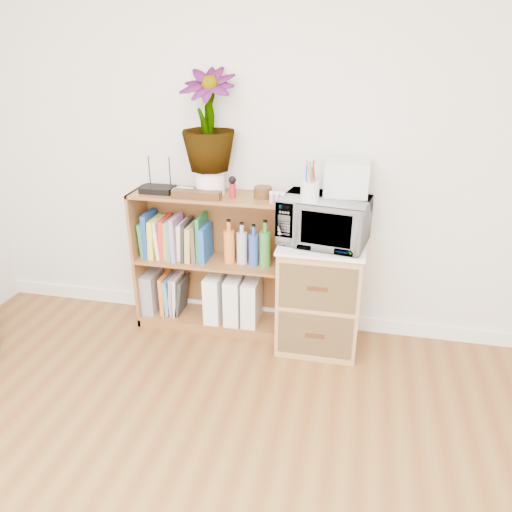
% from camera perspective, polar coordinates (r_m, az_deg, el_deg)
% --- Properties ---
extents(skirting_board, '(4.00, 0.02, 0.10)m').
position_cam_1_polar(skirting_board, '(3.60, 1.01, -6.53)').
color(skirting_board, white).
rests_on(skirting_board, ground).
extents(bookshelf, '(1.00, 0.30, 0.95)m').
position_cam_1_polar(bookshelf, '(3.36, -5.27, -0.76)').
color(bookshelf, brown).
rests_on(bookshelf, ground).
extents(wicker_unit, '(0.50, 0.45, 0.70)m').
position_cam_1_polar(wicker_unit, '(3.22, 7.31, -4.50)').
color(wicker_unit, '#9E7542').
rests_on(wicker_unit, ground).
extents(microwave, '(0.56, 0.42, 0.28)m').
position_cam_1_polar(microwave, '(3.00, 7.78, 4.04)').
color(microwave, silver).
rests_on(microwave, wicker_unit).
extents(pen_cup, '(0.10, 0.10, 0.12)m').
position_cam_1_polar(pen_cup, '(2.87, 6.17, 7.34)').
color(pen_cup, silver).
rests_on(pen_cup, microwave).
extents(small_appliance, '(0.26, 0.21, 0.20)m').
position_cam_1_polar(small_appliance, '(3.02, 10.36, 8.77)').
color(small_appliance, silver).
rests_on(small_appliance, microwave).
extents(router, '(0.21, 0.14, 0.04)m').
position_cam_1_polar(router, '(3.28, -11.16, 7.49)').
color(router, black).
rests_on(router, bookshelf).
extents(white_bowl, '(0.13, 0.13, 0.03)m').
position_cam_1_polar(white_bowl, '(3.21, -8.41, 7.28)').
color(white_bowl, silver).
rests_on(white_bowl, bookshelf).
extents(plant_pot, '(0.18, 0.18, 0.15)m').
position_cam_1_polar(plant_pot, '(3.19, -5.24, 8.44)').
color(plant_pot, white).
rests_on(plant_pot, bookshelf).
extents(potted_plant, '(0.34, 0.34, 0.60)m').
position_cam_1_polar(potted_plant, '(3.11, -5.50, 15.15)').
color(potted_plant, '#2C692A').
rests_on(potted_plant, plant_pot).
extents(trinket_box, '(0.30, 0.08, 0.05)m').
position_cam_1_polar(trinket_box, '(3.11, -6.79, 6.97)').
color(trinket_box, '#3B2010').
rests_on(trinket_box, bookshelf).
extents(kokeshi_doll, '(0.04, 0.04, 0.09)m').
position_cam_1_polar(kokeshi_doll, '(3.10, -2.70, 7.46)').
color(kokeshi_doll, maroon).
rests_on(kokeshi_doll, bookshelf).
extents(wooden_bowl, '(0.11, 0.11, 0.07)m').
position_cam_1_polar(wooden_bowl, '(3.11, 0.80, 7.30)').
color(wooden_bowl, '#3B2510').
rests_on(wooden_bowl, bookshelf).
extents(paint_jars, '(0.10, 0.04, 0.05)m').
position_cam_1_polar(paint_jars, '(3.00, 2.43, 6.50)').
color(paint_jars, pink).
rests_on(paint_jars, bookshelf).
extents(file_box, '(0.09, 0.23, 0.29)m').
position_cam_1_polar(file_box, '(3.62, -11.73, -3.91)').
color(file_box, gray).
rests_on(file_box, bookshelf).
extents(magazine_holder_left, '(0.10, 0.26, 0.33)m').
position_cam_1_polar(magazine_holder_left, '(3.45, -4.65, -4.52)').
color(magazine_holder_left, white).
rests_on(magazine_holder_left, bookshelf).
extents(magazine_holder_mid, '(0.10, 0.26, 0.33)m').
position_cam_1_polar(magazine_holder_mid, '(3.41, -2.41, -4.78)').
color(magazine_holder_mid, white).
rests_on(magazine_holder_mid, bookshelf).
extents(magazine_holder_right, '(0.10, 0.25, 0.32)m').
position_cam_1_polar(magazine_holder_right, '(3.39, -0.48, -5.06)').
color(magazine_holder_right, silver).
rests_on(magazine_holder_right, bookshelf).
extents(cookbooks, '(0.46, 0.20, 0.30)m').
position_cam_1_polar(cookbooks, '(3.37, -9.20, 2.04)').
color(cookbooks, '#228143').
rests_on(cookbooks, bookshelf).
extents(liquor_bottles, '(0.47, 0.07, 0.31)m').
position_cam_1_polar(liquor_bottles, '(3.21, 0.28, 1.43)').
color(liquor_bottles, orange).
rests_on(liquor_bottles, bookshelf).
extents(lower_books, '(0.17, 0.19, 0.28)m').
position_cam_1_polar(lower_books, '(3.56, -9.36, -4.30)').
color(lower_books, orange).
rests_on(lower_books, bookshelf).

